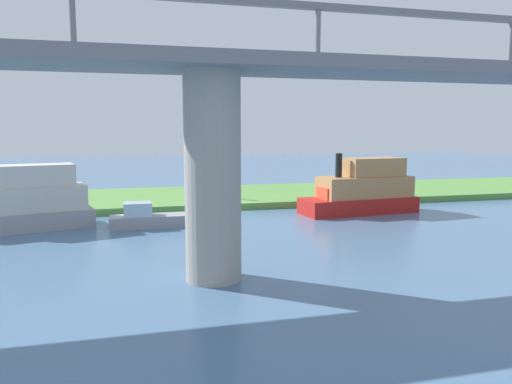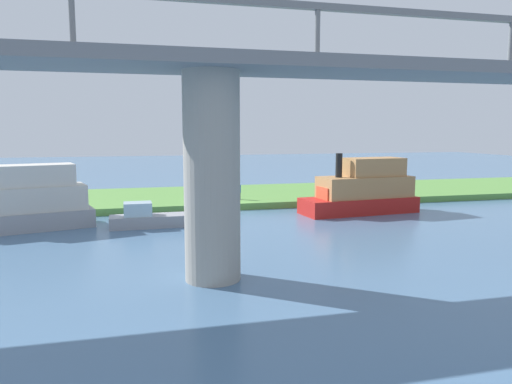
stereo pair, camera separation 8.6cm
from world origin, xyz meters
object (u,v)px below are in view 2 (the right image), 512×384
object	(u,v)px
bridge_pylon	(212,178)
motorboat_white	(146,218)
motorboat_red	(363,191)
person_on_bank	(239,191)
houseboat_blue	(23,204)
mooring_post	(188,198)

from	to	relation	value
bridge_pylon	motorboat_white	size ratio (longest dim) A/B	1.76
bridge_pylon	motorboat_red	xyz separation A→B (m)	(-12.96, -12.78, -2.48)
bridge_pylon	person_on_bank	size ratio (longest dim) A/B	5.87
motorboat_red	motorboat_white	distance (m)	15.38
houseboat_blue	motorboat_white	distance (m)	7.20
bridge_pylon	houseboat_blue	size ratio (longest dim) A/B	0.93
mooring_post	bridge_pylon	bearing A→B (deg)	86.89
bridge_pylon	motorboat_red	world-z (taller)	bridge_pylon
motorboat_red	houseboat_blue	bearing A→B (deg)	1.15
person_on_bank	motorboat_red	size ratio (longest dim) A/B	0.16
person_on_bank	motorboat_white	xyz separation A→B (m)	(7.31, 6.72, -0.65)
person_on_bank	motorboat_white	world-z (taller)	person_on_bank
person_on_bank	houseboat_blue	size ratio (longest dim) A/B	0.16
motorboat_red	houseboat_blue	world-z (taller)	motorboat_red
mooring_post	motorboat_red	size ratio (longest dim) A/B	0.09
person_on_bank	mooring_post	bearing A→B (deg)	16.95
bridge_pylon	mooring_post	bearing A→B (deg)	-93.11
mooring_post	motorboat_red	xyz separation A→B (m)	(-12.05, 4.06, 0.70)
mooring_post	person_on_bank	bearing A→B (deg)	-163.05
motorboat_white	houseboat_blue	bearing A→B (deg)	-7.82
mooring_post	houseboat_blue	distance (m)	11.25
bridge_pylon	motorboat_red	bearing A→B (deg)	-135.40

